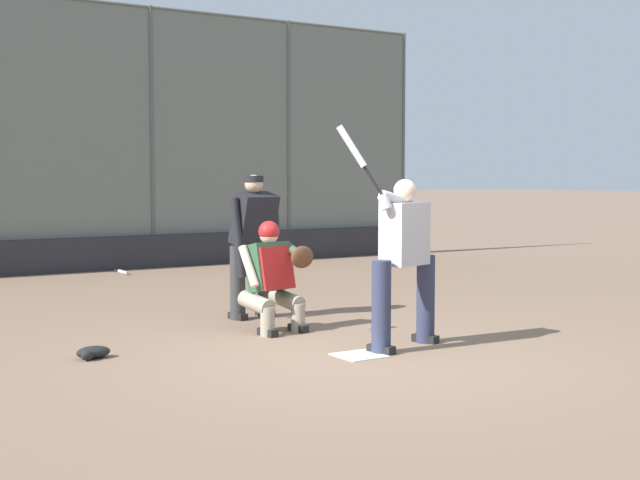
# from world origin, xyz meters

# --- Properties ---
(ground_plane) EXTENTS (160.00, 160.00, 0.00)m
(ground_plane) POSITION_xyz_m (0.00, 0.00, 0.00)
(ground_plane) COLOR #7A604C
(home_plate_marker) EXTENTS (0.43, 0.43, 0.01)m
(home_plate_marker) POSITION_xyz_m (0.00, 0.00, 0.01)
(home_plate_marker) COLOR white
(home_plate_marker) RESTS_ON ground_plane
(backstop_fence) EXTENTS (14.96, 0.08, 4.89)m
(backstop_fence) POSITION_xyz_m (0.00, -8.96, 2.53)
(backstop_fence) COLOR #515651
(backstop_fence) RESTS_ON ground_plane
(padding_wall) EXTENTS (14.58, 0.18, 0.61)m
(padding_wall) POSITION_xyz_m (0.00, -8.86, 0.31)
(padding_wall) COLOR #28282D
(padding_wall) RESTS_ON ground_plane
(bleachers_beyond) EXTENTS (10.41, 2.50, 1.48)m
(bleachers_beyond) POSITION_xyz_m (-0.17, -11.46, 0.48)
(bleachers_beyond) COLOR slate
(bleachers_beyond) RESTS_ON ground_plane
(batter_at_plate) EXTENTS (1.14, 0.53, 2.22)m
(batter_at_plate) POSITION_xyz_m (-0.61, -0.10, 0.92)
(batter_at_plate) COLOR #2D334C
(batter_at_plate) RESTS_ON ground_plane
(catcher_behind_plate) EXTENTS (0.68, 0.79, 1.23)m
(catcher_behind_plate) POSITION_xyz_m (0.04, -1.61, 0.64)
(catcher_behind_plate) COLOR gray
(catcher_behind_plate) RESTS_ON ground_plane
(umpire_home) EXTENTS (0.70, 0.48, 1.74)m
(umpire_home) POSITION_xyz_m (-0.22, -2.56, 0.94)
(umpire_home) COLOR #333333
(umpire_home) RESTS_ON ground_plane
(spare_bat_by_padding) EXTENTS (0.34, 0.77, 0.07)m
(spare_bat_by_padding) POSITION_xyz_m (-2.80, -8.10, 0.03)
(spare_bat_by_padding) COLOR black
(spare_bat_by_padding) RESTS_ON ground_plane
(spare_bat_third_base_side) EXTENTS (0.08, 0.82, 0.07)m
(spare_bat_third_base_side) POSITION_xyz_m (-0.58, -8.15, 0.03)
(spare_bat_third_base_side) COLOR black
(spare_bat_third_base_side) RESTS_ON ground_plane
(fielding_glove_on_dirt) EXTENTS (0.32, 0.25, 0.12)m
(fielding_glove_on_dirt) POSITION_xyz_m (2.20, -1.26, 0.06)
(fielding_glove_on_dirt) COLOR black
(fielding_glove_on_dirt) RESTS_ON ground_plane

